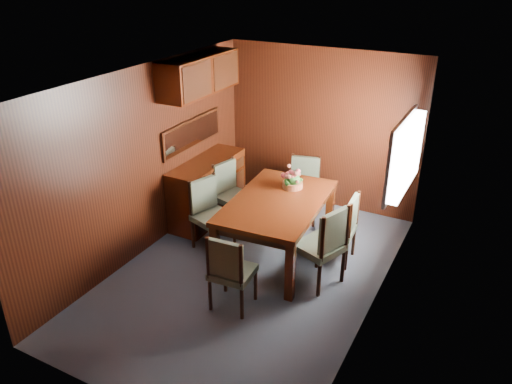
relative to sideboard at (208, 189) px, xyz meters
The scene contains 11 objects.
ground 1.66m from the sideboard, 38.66° to the right, with size 4.50×4.50×0.00m, color #39404E.
room_shell 1.78m from the sideboard, 30.23° to the right, with size 3.06×4.52×2.41m.
sideboard is the anchor object (origin of this frame).
dining_table 1.47m from the sideboard, 19.70° to the right, with size 1.20×1.80×0.81m.
chair_left_near 0.82m from the sideboard, 55.77° to the right, with size 0.56×0.57×0.97m.
chair_left_far 0.39m from the sideboard, ahead, with size 0.53×0.54×0.95m.
chair_right_near 2.26m from the sideboard, 20.60° to the right, with size 0.61×0.62×1.04m.
chair_right_far 2.15m from the sideboard, ahead, with size 0.45×0.46×0.92m.
chair_head 2.18m from the sideboard, 50.99° to the right, with size 0.47×0.45×0.93m.
chair_foot 1.41m from the sideboard, 27.74° to the left, with size 0.53×0.52×0.94m.
flower_centerpiece 1.46m from the sideboard, ahead, with size 0.28×0.28×0.28m.
Camera 1 is at (2.45, -4.51, 3.57)m, focal length 35.00 mm.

